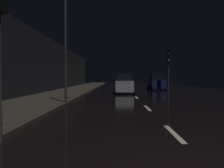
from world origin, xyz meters
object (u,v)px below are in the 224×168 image
traffic_light_far_right (169,59)px  car_parked_right_far (157,82)px  streetlamp_overhead (73,25)px  car_approaching_headlights (124,84)px

traffic_light_far_right → car_parked_right_far: bearing=-165.3°
car_parked_right_far → traffic_light_far_right: bearing=-167.3°
streetlamp_overhead → car_approaching_headlights: (3.47, 10.37, -3.83)m
streetlamp_overhead → car_parked_right_far: (8.09, 17.29, -3.82)m
traffic_light_far_right → car_approaching_headlights: 7.00m
car_approaching_headlights → traffic_light_far_right: bearing=121.9°
streetlamp_overhead → car_approaching_headlights: bearing=71.5°
traffic_light_far_right → streetlamp_overhead: bearing=-30.8°
traffic_light_far_right → car_approaching_headlights: (-5.42, -3.38, -2.87)m
car_approaching_headlights → car_parked_right_far: (4.62, 6.93, 0.01)m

